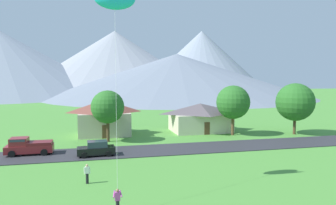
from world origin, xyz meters
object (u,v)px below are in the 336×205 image
Objects in this scene: pickup_truck_maroon_west_side at (28,146)px; parked_car_black_west_end at (96,149)px; house_left_center at (200,117)px; watcher_person at (87,173)px; kite_flyer_with_kite at (115,0)px; tree_left_of_center at (108,107)px; tree_center at (233,102)px; tree_near_left at (295,102)px; house_leftmost at (104,117)px.

parked_car_black_west_end is at bearing -17.07° from pickup_truck_maroon_west_side.
watcher_person is at bearing -128.53° from house_left_center.
parked_car_black_west_end is 18.10m from kite_flyer_with_kite.
parked_car_black_west_end is 0.82× the size of pickup_truck_maroon_west_side.
kite_flyer_with_kite is (9.26, -13.59, 13.91)m from pickup_truck_maroon_west_side.
kite_flyer_with_kite reaches higher than watcher_person.
tree_left_of_center is 0.93× the size of tree_center.
tree_center is 1.49× the size of pickup_truck_maroon_west_side.
kite_flyer_with_kite reaches higher than tree_near_left.
kite_flyer_with_kite is at bearing -82.06° from parked_car_black_west_end.
tree_center reaches higher than house_left_center.
house_left_center is at bearing 18.71° from tree_left_of_center.
watcher_person is at bearing 140.68° from kite_flyer_with_kite.
parked_car_black_west_end is (-30.63, -7.01, -4.25)m from tree_near_left.
parked_car_black_west_end is at bearing -157.66° from tree_center.
house_left_center is at bearing -1.20° from house_leftmost.
tree_center is at bearing 1.89° from tree_left_of_center.
watcher_person is (-0.82, -9.27, 0.01)m from parked_car_black_west_end.
parked_car_black_west_end is at bearing -101.76° from tree_left_of_center.
watcher_person is (-2.15, -22.71, -1.98)m from house_leftmost.
house_leftmost is 1.16× the size of tree_left_of_center.
watcher_person is (-2.39, 1.96, -14.09)m from kite_flyer_with_kite.
tree_near_left is 1.89× the size of parked_car_black_west_end.
house_left_center is 6.01× the size of watcher_person.
tree_left_of_center is 0.44× the size of kite_flyer_with_kite.
kite_flyer_with_kite is (-0.08, -19.14, 10.09)m from tree_left_of_center.
tree_center is at bearing 171.15° from tree_near_left.
watcher_person is at bearing -59.44° from pickup_truck_maroon_west_side.
pickup_truck_maroon_west_side is at bearing -129.14° from house_leftmost.
kite_flyer_with_kite reaches higher than pickup_truck_maroon_west_side.
house_left_center is 1.40× the size of tree_left_of_center.
house_leftmost is at bearing 178.80° from house_left_center.
tree_near_left is at bearing 27.36° from watcher_person.
parked_car_black_west_end is at bearing 84.94° from watcher_person.
tree_center is (19.45, -4.90, 2.29)m from house_leftmost.
tree_left_of_center is 21.64m from kite_flyer_with_kite.
pickup_truck_maroon_west_side is 21.54m from kite_flyer_with_kite.
tree_center is 22.87m from parked_car_black_west_end.
tree_left_of_center is at bearing 30.71° from pickup_truck_maroon_west_side.
tree_near_left reaches higher than house_left_center.
tree_center reaches higher than tree_left_of_center.
kite_flyer_with_kite is (-29.07, -18.23, 9.86)m from tree_near_left.
pickup_truck_maroon_west_side is 13.51m from watcher_person.
kite_flyer_with_kite is 14.43m from watcher_person.
house_left_center is 2.35× the size of parked_car_black_west_end.
parked_car_black_west_end is (-20.78, -8.54, -4.27)m from tree_center.
house_left_center is 26.97m from pickup_truck_maroon_west_side.
house_leftmost is 22.90m from watcher_person.
parked_car_black_west_end reaches higher than watcher_person.
kite_flyer_with_kite is (0.24, -24.67, 12.12)m from house_leftmost.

